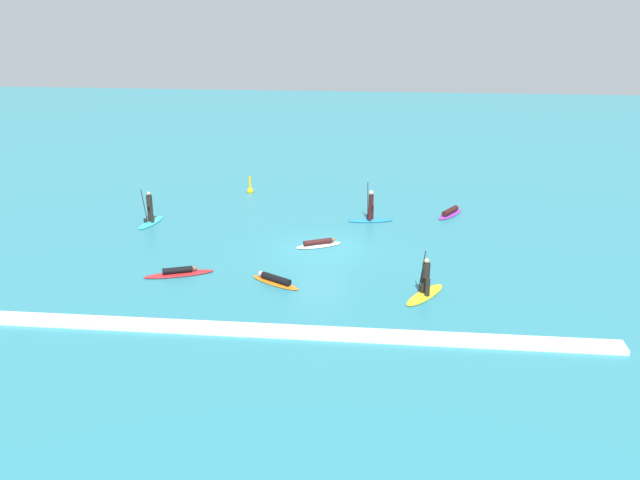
% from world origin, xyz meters
% --- Properties ---
extents(ground_plane, '(120.00, 120.00, 0.00)m').
position_xyz_m(ground_plane, '(0.00, 0.00, 0.00)').
color(ground_plane, teal).
rests_on(ground_plane, ground).
extents(surfer_on_yellow_board, '(2.12, 2.81, 2.01)m').
position_xyz_m(surfer_on_yellow_board, '(5.11, -5.25, 0.44)').
color(surfer_on_yellow_board, yellow).
rests_on(surfer_on_yellow_board, ground_plane).
extents(surfer_on_blue_board, '(2.67, 1.16, 2.25)m').
position_xyz_m(surfer_on_blue_board, '(2.42, 4.89, 0.48)').
color(surfer_on_blue_board, '#1E8CD1').
rests_on(surfer_on_blue_board, ground_plane).
extents(surfer_on_teal_board, '(1.13, 2.66, 2.04)m').
position_xyz_m(surfer_on_teal_board, '(-10.03, 3.23, 0.52)').
color(surfer_on_teal_board, '#33C6CC').
rests_on(surfer_on_teal_board, ground_plane).
extents(surfer_on_orange_board, '(2.58, 1.92, 0.40)m').
position_xyz_m(surfer_on_orange_board, '(-1.59, -4.58, 0.15)').
color(surfer_on_orange_board, orange).
rests_on(surfer_on_orange_board, ground_plane).
extents(surfer_on_white_board, '(2.53, 1.74, 0.37)m').
position_xyz_m(surfer_on_white_board, '(-0.11, 0.45, 0.13)').
color(surfer_on_white_board, white).
rests_on(surfer_on_white_board, ground_plane).
extents(surfer_on_purple_board, '(1.89, 2.56, 0.43)m').
position_xyz_m(surfer_on_purple_board, '(7.08, 6.53, 0.16)').
color(surfer_on_purple_board, purple).
rests_on(surfer_on_purple_board, ground_plane).
extents(surfer_on_red_board, '(3.25, 1.83, 0.39)m').
position_xyz_m(surfer_on_red_board, '(-6.19, -4.07, 0.12)').
color(surfer_on_red_board, red).
rests_on(surfer_on_red_board, ground_plane).
extents(marker_buoy, '(0.44, 0.44, 1.21)m').
position_xyz_m(marker_buoy, '(-5.64, 10.06, 0.21)').
color(marker_buoy, yellow).
rests_on(marker_buoy, ground_plane).
extents(wave_crest, '(24.56, 0.90, 0.18)m').
position_xyz_m(wave_crest, '(0.00, -9.37, 0.09)').
color(wave_crest, white).
rests_on(wave_crest, ground_plane).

